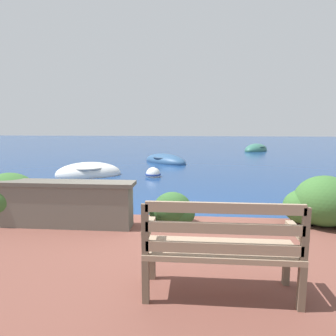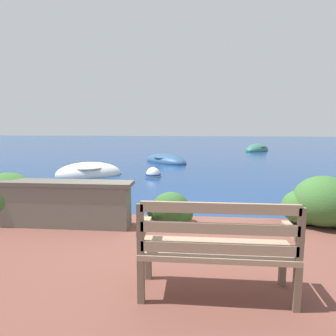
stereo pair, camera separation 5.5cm
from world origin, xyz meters
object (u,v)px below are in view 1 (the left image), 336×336
rowboat_nearest (89,174)px  mooring_buoy (153,174)px  rowboat_mid (165,161)px  park_bench (221,246)px  rowboat_far (256,150)px

rowboat_nearest → mooring_buoy: bearing=-23.0°
rowboat_mid → mooring_buoy: rowboat_mid is taller
rowboat_mid → rowboat_nearest: bearing=103.7°
park_bench → mooring_buoy: park_bench is taller
rowboat_nearest → rowboat_far: rowboat_far is taller
park_bench → rowboat_nearest: (-3.91, 7.44, -0.63)m
park_bench → mooring_buoy: bearing=109.4°
park_bench → rowboat_mid: 11.42m
mooring_buoy → rowboat_mid: bearing=89.3°
rowboat_nearest → rowboat_mid: rowboat_nearest is taller
rowboat_mid → mooring_buoy: bearing=134.1°
rowboat_nearest → mooring_buoy: 2.28m
park_bench → mooring_buoy: 7.62m
rowboat_far → park_bench: bearing=-154.4°
rowboat_nearest → rowboat_mid: size_ratio=0.97×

